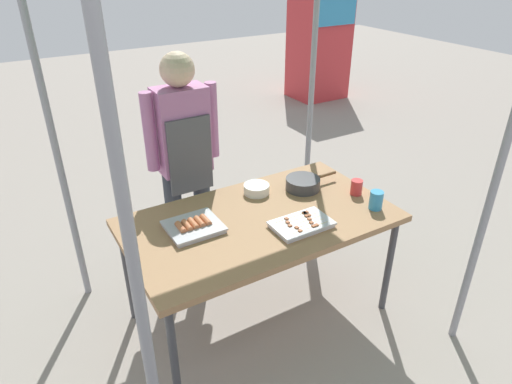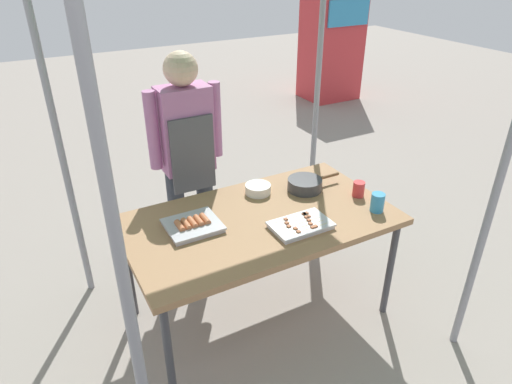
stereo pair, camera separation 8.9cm
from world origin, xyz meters
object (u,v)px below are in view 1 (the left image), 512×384
Objects in this scene: vendor_woman at (184,151)px; neighbor_stall_right at (319,44)px; cooking_wok at (303,183)px; tray_grilled_sausages at (194,226)px; tray_meat_skewers at (302,224)px; condiment_bowl at (256,189)px; drink_cup_near_edge at (376,200)px; drink_cup_by_wok at (356,187)px; stall_table at (260,225)px.

vendor_woman is 4.66m from neighbor_stall_right.
neighbor_stall_right reaches higher than cooking_wok.
tray_meat_skewers is (0.55, -0.29, -0.00)m from tray_grilled_sausages.
neighbor_stall_right is at bearing -139.00° from vendor_woman.
vendor_woman is at bearing -139.00° from neighbor_stall_right.
condiment_bowl reaches higher than tray_meat_skewers.
vendor_woman is (-0.31, 0.43, 0.18)m from condiment_bowl.
drink_cup_near_edge reaches higher than drink_cup_by_wok.
tray_meat_skewers is 0.21× the size of neighbor_stall_right.
neighbor_stall_right reaches higher than vendor_woman.
neighbor_stall_right reaches higher than drink_cup_by_wok.
tray_grilled_sausages is 0.19× the size of neighbor_stall_right.
drink_cup_near_edge is at bearing -7.10° from tray_meat_skewers.
vendor_woman reaches higher than drink_cup_by_wok.
tray_meat_skewers is at bearing 172.90° from drink_cup_near_edge.
drink_cup_by_wok is at bearing -42.98° from cooking_wok.
cooking_wok is (0.83, 0.08, 0.02)m from tray_grilled_sausages.
drink_cup_by_wok is at bearing -8.22° from tray_grilled_sausages.
tray_grilled_sausages is 2.61× the size of drink_cup_near_edge.
stall_table is at bearing 174.08° from drink_cup_by_wok.
drink_cup_by_wok is 1.17m from vendor_woman.
vendor_woman reaches higher than condiment_bowl.
drink_cup_by_wok is at bearing -5.92° from stall_table.
stall_table is 0.41m from tray_grilled_sausages.
stall_table is 4.63× the size of tray_meat_skewers.
tray_grilled_sausages is 5.24m from neighbor_stall_right.
tray_grilled_sausages is 0.79× the size of cooking_wok.
stall_table is 16.04× the size of drink_cup_by_wok.
drink_cup_by_wok is at bearing -124.71° from neighbor_stall_right.
drink_cup_near_edge is at bearing -123.57° from neighbor_stall_right.
drink_cup_near_edge is (0.23, -0.44, 0.02)m from cooking_wok.
stall_table is 5.24× the size of tray_grilled_sausages.
tray_meat_skewers is at bearing -126.95° from cooking_wok.
stall_table is at bearing 157.72° from drink_cup_near_edge.
tray_meat_skewers reaches higher than stall_table.
tray_grilled_sausages is 1.82× the size of condiment_bowl.
condiment_bowl is 0.10× the size of neighbor_stall_right.
condiment_bowl is at bearing 160.10° from cooking_wok.
drink_cup_by_wok reaches higher than tray_grilled_sausages.
drink_cup_by_wok is 4.66m from neighbor_stall_right.
drink_cup_near_edge is 4.84m from neighbor_stall_right.
neighbor_stall_right reaches higher than tray_meat_skewers.
vendor_woman reaches higher than stall_table.
condiment_bowl is (-0.30, 0.11, -0.01)m from cooking_wok.
cooking_wok is at bearing 5.53° from tray_grilled_sausages.
cooking_wok is 2.30× the size of condiment_bowl.
stall_table is 0.47m from cooking_wok.
condiment_bowl is 0.56m from vendor_woman.
tray_grilled_sausages is at bearing -160.51° from condiment_bowl.
vendor_woman is (-0.86, 0.78, 0.16)m from drink_cup_by_wok.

